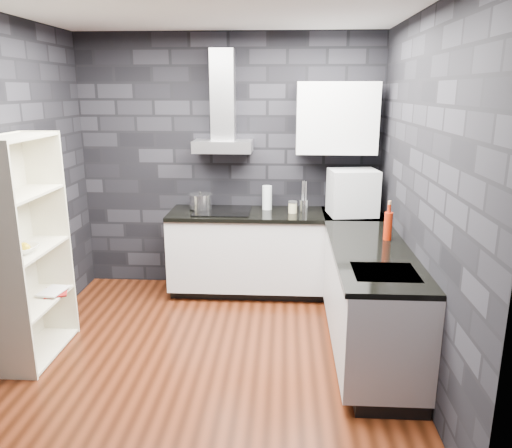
# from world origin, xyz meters

# --- Properties ---
(ground) EXTENTS (3.20, 3.20, 0.00)m
(ground) POSITION_xyz_m (0.00, 0.00, 0.00)
(ground) COLOR #481D0D
(ceiling) EXTENTS (3.20, 3.20, 0.00)m
(ceiling) POSITION_xyz_m (0.00, 0.00, 2.70)
(ceiling) COLOR white
(wall_back) EXTENTS (3.20, 0.05, 2.70)m
(wall_back) POSITION_xyz_m (0.00, 1.62, 1.35)
(wall_back) COLOR black
(wall_back) RESTS_ON ground
(wall_front) EXTENTS (3.20, 0.05, 2.70)m
(wall_front) POSITION_xyz_m (0.00, -1.62, 1.35)
(wall_front) COLOR black
(wall_front) RESTS_ON ground
(wall_left) EXTENTS (0.05, 3.20, 2.70)m
(wall_left) POSITION_xyz_m (-1.62, 0.00, 1.35)
(wall_left) COLOR black
(wall_left) RESTS_ON ground
(wall_right) EXTENTS (0.05, 3.20, 2.70)m
(wall_right) POSITION_xyz_m (1.62, 0.00, 1.35)
(wall_right) COLOR black
(wall_right) RESTS_ON ground
(toekick_back) EXTENTS (2.18, 0.50, 0.10)m
(toekick_back) POSITION_xyz_m (0.50, 1.34, 0.05)
(toekick_back) COLOR black
(toekick_back) RESTS_ON ground
(toekick_right) EXTENTS (0.50, 1.78, 0.10)m
(toekick_right) POSITION_xyz_m (1.34, 0.10, 0.05)
(toekick_right) COLOR black
(toekick_right) RESTS_ON ground
(counter_back_cab) EXTENTS (2.20, 0.60, 0.76)m
(counter_back_cab) POSITION_xyz_m (0.50, 1.30, 0.48)
(counter_back_cab) COLOR silver
(counter_back_cab) RESTS_ON ground
(counter_right_cab) EXTENTS (0.60, 1.80, 0.76)m
(counter_right_cab) POSITION_xyz_m (1.30, 0.10, 0.48)
(counter_right_cab) COLOR silver
(counter_right_cab) RESTS_ON ground
(counter_back_top) EXTENTS (2.20, 0.62, 0.04)m
(counter_back_top) POSITION_xyz_m (0.50, 1.29, 0.88)
(counter_back_top) COLOR black
(counter_back_top) RESTS_ON counter_back_cab
(counter_right_top) EXTENTS (0.62, 1.80, 0.04)m
(counter_right_top) POSITION_xyz_m (1.29, 0.10, 0.88)
(counter_right_top) COLOR black
(counter_right_top) RESTS_ON counter_right_cab
(counter_corner_top) EXTENTS (0.62, 0.62, 0.04)m
(counter_corner_top) POSITION_xyz_m (1.30, 1.30, 0.88)
(counter_corner_top) COLOR black
(counter_corner_top) RESTS_ON counter_right_cab
(hood_body) EXTENTS (0.60, 0.34, 0.12)m
(hood_body) POSITION_xyz_m (-0.05, 1.43, 1.56)
(hood_body) COLOR #B7B7BB
(hood_body) RESTS_ON wall_back
(hood_chimney) EXTENTS (0.24, 0.20, 0.90)m
(hood_chimney) POSITION_xyz_m (-0.05, 1.50, 2.07)
(hood_chimney) COLOR #B7B7BB
(hood_chimney) RESTS_ON hood_body
(upper_cabinet) EXTENTS (0.80, 0.35, 0.70)m
(upper_cabinet) POSITION_xyz_m (1.10, 1.43, 1.85)
(upper_cabinet) COLOR silver
(upper_cabinet) RESTS_ON wall_back
(cooktop) EXTENTS (0.58, 0.50, 0.01)m
(cooktop) POSITION_xyz_m (-0.05, 1.30, 0.91)
(cooktop) COLOR black
(cooktop) RESTS_ON counter_back_top
(sink_rim) EXTENTS (0.44, 0.40, 0.01)m
(sink_rim) POSITION_xyz_m (1.30, -0.40, 0.89)
(sink_rim) COLOR #B7B7BB
(sink_rim) RESTS_ON counter_right_top
(pot) EXTENTS (0.31, 0.31, 0.14)m
(pot) POSITION_xyz_m (-0.29, 1.38, 0.98)
(pot) COLOR #B5B5B9
(pot) RESTS_ON cooktop
(glass_vase) EXTENTS (0.12, 0.12, 0.25)m
(glass_vase) POSITION_xyz_m (0.41, 1.43, 1.03)
(glass_vase) COLOR silver
(glass_vase) RESTS_ON counter_back_top
(storage_jar) EXTENTS (0.11, 0.11, 0.11)m
(storage_jar) POSITION_xyz_m (0.68, 1.28, 0.95)
(storage_jar) COLOR #C0B786
(storage_jar) RESTS_ON counter_back_top
(utensil_crock) EXTENTS (0.13, 0.13, 0.12)m
(utensil_crock) POSITION_xyz_m (0.79, 1.36, 0.96)
(utensil_crock) COLOR #B5B5B9
(utensil_crock) RESTS_ON counter_back_top
(appliance_garage) EXTENTS (0.51, 0.42, 0.46)m
(appliance_garage) POSITION_xyz_m (1.27, 1.24, 1.12)
(appliance_garage) COLOR #B3B7BB
(appliance_garage) RESTS_ON counter_back_top
(red_bottle) EXTENTS (0.09, 0.09, 0.24)m
(red_bottle) POSITION_xyz_m (1.46, 0.38, 1.02)
(red_bottle) COLOR #931D07
(red_bottle) RESTS_ON counter_right_top
(bookshelf) EXTENTS (0.39, 0.82, 1.80)m
(bookshelf) POSITION_xyz_m (-1.42, -0.08, 0.90)
(bookshelf) COLOR beige
(bookshelf) RESTS_ON ground
(fruit_bowl) EXTENTS (0.25, 0.25, 0.06)m
(fruit_bowl) POSITION_xyz_m (-1.42, -0.17, 0.94)
(fruit_bowl) COLOR white
(fruit_bowl) RESTS_ON bookshelf
(book_red) EXTENTS (0.18, 0.09, 0.24)m
(book_red) POSITION_xyz_m (-1.41, 0.08, 0.57)
(book_red) COLOR maroon
(book_red) RESTS_ON bookshelf
(book_second) EXTENTS (0.18, 0.05, 0.25)m
(book_second) POSITION_xyz_m (-1.44, 0.11, 0.59)
(book_second) COLOR #B2B2B2
(book_second) RESTS_ON bookshelf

